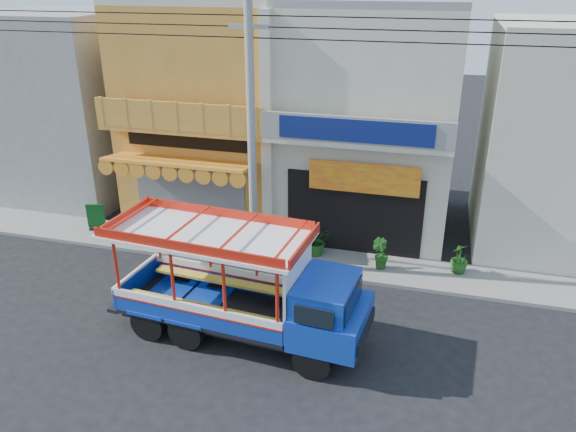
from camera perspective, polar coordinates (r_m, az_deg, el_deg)
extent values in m
plane|color=black|center=(15.97, -3.75, -10.85)|extent=(90.00, 90.00, 0.00)
cube|color=slate|center=(19.21, 0.13, -4.22)|extent=(30.00, 2.00, 0.12)
cube|color=#C47E2B|center=(22.66, -7.08, 10.59)|extent=(6.00, 6.00, 8.00)
cube|color=#595B5E|center=(20.78, -9.84, 1.71)|extent=(4.20, 0.10, 2.60)
cube|color=orange|center=(19.62, -11.06, 5.41)|extent=(5.20, 1.50, 0.31)
cube|color=#C47E2B|center=(19.68, -10.78, 8.54)|extent=(6.00, 0.70, 0.18)
cube|color=#C47E2B|center=(19.29, -11.29, 9.88)|extent=(6.00, 0.12, 0.95)
cube|color=black|center=(20.09, -10.28, 7.40)|extent=(4.50, 0.04, 0.45)
cube|color=beige|center=(21.15, 8.37, 9.59)|extent=(6.00, 6.00, 8.00)
cube|color=black|center=(19.09, 6.71, 0.22)|extent=(4.60, 0.12, 2.80)
cube|color=yellow|center=(18.29, 7.70, 3.81)|extent=(3.60, 0.05, 1.00)
cube|color=beige|center=(17.93, 6.92, 7.32)|extent=(6.00, 0.70, 0.18)
cube|color=gray|center=(17.51, 6.84, 8.63)|extent=(6.00, 0.12, 0.85)
cube|color=navy|center=(17.44, 6.81, 8.57)|extent=(4.80, 0.06, 0.70)
cube|color=gray|center=(20.57, 9.08, 20.80)|extent=(6.00, 6.00, 0.24)
cube|color=beige|center=(18.78, -2.14, 8.06)|extent=(0.35, 0.30, 8.00)
cube|color=gray|center=(26.14, -21.67, 10.41)|extent=(6.00, 6.00, 7.60)
cube|color=beige|center=(21.53, 27.24, 6.93)|extent=(6.00, 6.00, 7.60)
cylinder|color=gray|center=(17.23, -3.73, 8.33)|extent=(0.26, 0.26, 9.00)
cube|color=gray|center=(16.69, -4.02, 18.65)|extent=(1.20, 0.12, 0.12)
cylinder|color=black|center=(16.42, -0.53, 17.57)|extent=(28.00, 0.04, 0.04)
cylinder|color=black|center=(16.39, -0.53, 18.62)|extent=(28.00, 0.04, 0.04)
cylinder|color=black|center=(16.37, -0.54, 19.66)|extent=(28.00, 0.04, 0.04)
cylinder|color=black|center=(13.85, 2.49, -14.51)|extent=(0.97, 0.34, 0.95)
cylinder|color=black|center=(15.25, 4.60, -10.55)|extent=(0.97, 0.34, 0.95)
cylinder|color=black|center=(15.01, -10.29, -11.54)|extent=(0.97, 0.34, 0.95)
cylinder|color=black|center=(16.31, -7.14, -8.20)|extent=(0.97, 0.34, 0.95)
cylinder|color=black|center=(15.54, -14.00, -10.55)|extent=(0.97, 0.34, 0.95)
cylinder|color=black|center=(16.81, -10.64, -7.42)|extent=(0.97, 0.34, 0.95)
cube|color=black|center=(15.15, -4.80, -10.39)|extent=(6.48, 2.07, 0.27)
cube|color=#113DC0|center=(14.14, 4.41, -10.56)|extent=(1.87, 2.22, 0.85)
cube|color=#113DC0|center=(13.77, 3.94, -7.83)|extent=(1.48, 2.02, 0.71)
cube|color=black|center=(13.65, 6.64, -8.47)|extent=(0.19, 1.67, 0.52)
cube|color=black|center=(15.35, -7.52, -9.19)|extent=(4.85, 2.46, 0.11)
cube|color=#113DC0|center=(14.43, -9.43, -10.07)|extent=(4.69, 0.45, 0.57)
cube|color=white|center=(14.30, -9.50, -9.21)|extent=(4.69, 0.46, 0.21)
cube|color=#113DC0|center=(15.94, -5.93, -6.37)|extent=(4.69, 0.45, 0.57)
cube|color=white|center=(15.81, -5.97, -5.57)|extent=(4.69, 0.46, 0.21)
cylinder|color=red|center=(15.03, -17.07, -4.80)|extent=(0.09, 0.09, 1.52)
cylinder|color=red|center=(16.45, -13.07, -1.80)|extent=(0.09, 0.09, 1.52)
cube|color=white|center=(13.97, 1.00, -7.39)|extent=(0.23, 1.92, 2.14)
cube|color=white|center=(14.36, -8.30, -1.91)|extent=(5.44, 2.74, 0.09)
cube|color=red|center=(14.28, -8.34, -1.30)|extent=(5.24, 2.63, 0.25)
cube|color=black|center=(22.30, -18.77, -1.14)|extent=(0.62, 0.45, 0.10)
cube|color=#0B4213|center=(22.11, -18.94, 0.04)|extent=(0.65, 0.27, 0.90)
imported|color=#1C4C15|center=(19.07, 2.97, -2.49)|extent=(1.15, 1.07, 1.06)
imported|color=#1C4C15|center=(18.46, 9.34, -3.81)|extent=(0.71, 0.67, 1.01)
imported|color=#1C4C15|center=(18.77, 17.05, -4.10)|extent=(0.78, 0.78, 1.02)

